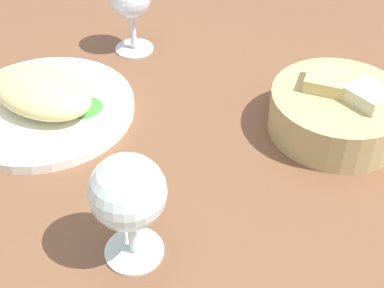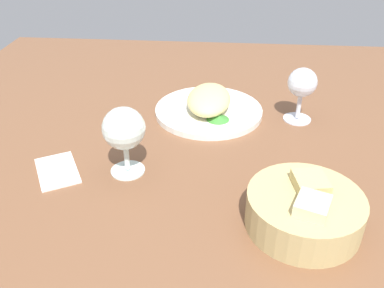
% 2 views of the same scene
% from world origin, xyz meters
% --- Properties ---
extents(ground_plane, '(1.40, 1.40, 0.02)m').
position_xyz_m(ground_plane, '(0.00, 0.00, -0.01)').
color(ground_plane, brown).
extents(plate, '(0.25, 0.25, 0.01)m').
position_xyz_m(plate, '(-0.16, 0.01, 0.01)').
color(plate, white).
rests_on(plate, ground_plane).
extents(omelette, '(0.17, 0.11, 0.05)m').
position_xyz_m(omelette, '(-0.16, 0.01, 0.04)').
color(omelette, '#DBCA80').
rests_on(omelette, plate).
extents(lettuce_garnish, '(0.05, 0.05, 0.01)m').
position_xyz_m(lettuce_garnish, '(-0.11, 0.03, 0.02)').
color(lettuce_garnish, '#3B8634').
rests_on(lettuce_garnish, plate).
extents(bread_basket, '(0.18, 0.18, 0.08)m').
position_xyz_m(bread_basket, '(0.20, 0.18, 0.03)').
color(bread_basket, tan).
rests_on(bread_basket, ground_plane).
extents(wine_glass_near, '(0.08, 0.08, 0.13)m').
position_xyz_m(wine_glass_near, '(0.08, -0.13, 0.09)').
color(wine_glass_near, silver).
rests_on(wine_glass_near, ground_plane).
extents(wine_glass_far, '(0.06, 0.06, 0.13)m').
position_xyz_m(wine_glass_far, '(-0.15, 0.22, 0.08)').
color(wine_glass_far, silver).
rests_on(wine_glass_far, ground_plane).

